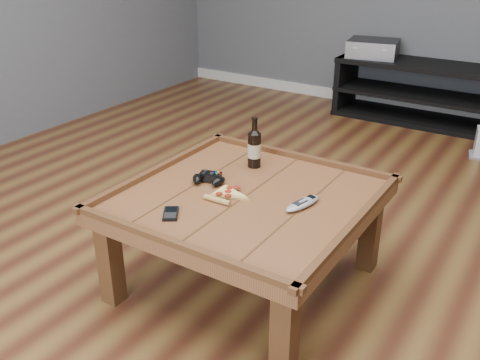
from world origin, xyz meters
The scene contains 11 objects.
ground centered at (0.00, 0.00, 0.00)m, with size 6.00×6.00×0.00m, color #432113.
baseboard centered at (0.00, 2.99, 0.05)m, with size 5.00×0.02×0.10m, color silver.
coffee_table centered at (0.00, 0.00, 0.39)m, with size 1.03×1.03×0.48m.
media_console centered at (0.00, 2.75, 0.25)m, with size 1.40×0.45×0.50m.
beer_bottle centered at (-0.13, 0.28, 0.55)m, with size 0.06×0.06×0.24m.
game_controller centered at (-0.21, 0.01, 0.47)m, with size 0.16×0.13×0.05m.
pizza_slice centered at (-0.07, -0.05, 0.46)m, with size 0.14×0.23×0.02m.
smartphone centered at (-0.16, -0.31, 0.46)m, with size 0.11×0.12×0.01m.
remote_control centered at (0.25, 0.04, 0.46)m, with size 0.10×0.20×0.03m.
av_receiver centered at (-0.45, 2.74, 0.57)m, with size 0.46×0.40×0.14m.
game_console centered at (0.58, 2.20, 0.10)m, with size 0.13×0.18×0.21m.
Camera 1 is at (1.07, -1.73, 1.47)m, focal length 40.00 mm.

